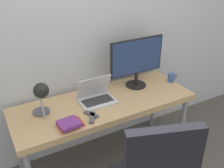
# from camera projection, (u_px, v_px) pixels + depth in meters

# --- Properties ---
(wall_back) EXTENTS (8.00, 0.05, 2.60)m
(wall_back) POSITION_uv_depth(u_px,v_px,m) (85.00, 32.00, 2.50)
(wall_back) COLOR silver
(wall_back) RESTS_ON ground_plane
(desk) EXTENTS (1.73, 0.64, 0.73)m
(desk) POSITION_uv_depth(u_px,v_px,m) (104.00, 107.00, 2.50)
(desk) COLOR tan
(desk) RESTS_ON ground_plane
(laptop) EXTENTS (0.33, 0.24, 0.24)m
(laptop) POSITION_uv_depth(u_px,v_px,m) (96.00, 96.00, 2.45)
(laptop) COLOR silver
(laptop) RESTS_ON desk
(monitor) EXTENTS (0.59, 0.22, 0.51)m
(monitor) POSITION_uv_depth(u_px,v_px,m) (137.00, 60.00, 2.62)
(monitor) COLOR black
(monitor) RESTS_ON desk
(desk_lamp) EXTENTS (0.15, 0.26, 0.34)m
(desk_lamp) POSITION_uv_depth(u_px,v_px,m) (41.00, 94.00, 2.11)
(desk_lamp) COLOR #4C4C51
(desk_lamp) RESTS_ON desk
(book_stack) EXTENTS (0.21, 0.17, 0.05)m
(book_stack) POSITION_uv_depth(u_px,v_px,m) (69.00, 124.00, 2.11)
(book_stack) COLOR #B2382D
(book_stack) RESTS_ON desk
(tv_remote) EXTENTS (0.11, 0.16, 0.02)m
(tv_remote) POSITION_uv_depth(u_px,v_px,m) (92.00, 118.00, 2.21)
(tv_remote) COLOR #4C4C51
(tv_remote) RESTS_ON desk
(media_remote) EXTENTS (0.10, 0.14, 0.02)m
(media_remote) POSITION_uv_depth(u_px,v_px,m) (91.00, 114.00, 2.26)
(media_remote) COLOR #4C4C51
(media_remote) RESTS_ON desk
(mug) EXTENTS (0.11, 0.07, 0.09)m
(mug) POSITION_uv_depth(u_px,v_px,m) (171.00, 78.00, 2.82)
(mug) COLOR #385693
(mug) RESTS_ON desk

